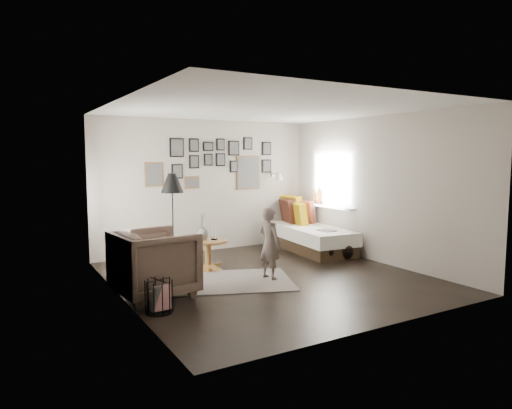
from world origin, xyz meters
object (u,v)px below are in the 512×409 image
daybed (308,234)px  child (270,243)px  magazine_basket (159,296)px  demijohn_small (346,251)px  armchair (155,263)px  floor_lamp (172,187)px  demijohn_large (327,251)px  pedestal_table (208,256)px  vase (203,232)px

daybed → child: child is taller
magazine_basket → demijohn_small: demijohn_small is taller
armchair → floor_lamp: floor_lamp is taller
magazine_basket → demijohn_small: 4.00m
armchair → child: child is taller
armchair → daybed: bearing=-74.4°
demijohn_small → floor_lamp: bearing=162.3°
armchair → demijohn_large: armchair is taller
armchair → child: size_ratio=0.90×
child → daybed: bearing=-63.7°
pedestal_table → child: 1.20m
magazine_basket → demijohn_large: demijohn_large is taller
vase → magazine_basket: 2.14m
vase → magazine_basket: size_ratio=1.13×
floor_lamp → pedestal_table: bearing=-37.2°
pedestal_table → child: bearing=-59.8°
armchair → demijohn_large: 3.41m
daybed → floor_lamp: floor_lamp is taller
child → floor_lamp: bearing=25.2°
floor_lamp → demijohn_small: floor_lamp is taller
magazine_basket → child: (1.96, 0.62, 0.36)m
armchair → child: (1.80, -0.03, 0.10)m
vase → armchair: 1.52m
pedestal_table → demijohn_small: (2.49, -0.58, -0.07)m
daybed → child: 2.38m
pedestal_table → floor_lamp: 1.30m
daybed → child: bearing=-135.3°
magazine_basket → armchair: bearing=76.4°
armchair → demijohn_small: 3.74m
daybed → armchair: size_ratio=2.23×
daybed → floor_lamp: bearing=-171.8°
floor_lamp → child: size_ratio=1.45×
armchair → demijohn_small: bearing=-90.2°
magazine_basket → demijohn_large: (3.51, 1.16, -0.02)m
armchair → magazine_basket: 0.72m
armchair → demijohn_small: (3.71, 0.39, -0.29)m
magazine_basket → demijohn_large: size_ratio=0.86×
pedestal_table → demijohn_small: pedestal_table is taller
demijohn_large → child: size_ratio=0.42×
pedestal_table → daybed: 2.47m
armchair → magazine_basket: armchair is taller
vase → demijohn_small: vase is taller
demijohn_large → armchair: bearing=-171.4°
pedestal_table → vase: 0.42m
vase → floor_lamp: floor_lamp is taller
vase → magazine_basket: vase is taller
armchair → magazine_basket: size_ratio=2.48×
vase → floor_lamp: size_ratio=0.28×
pedestal_table → demijohn_small: 2.55m
vase → child: 1.22m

